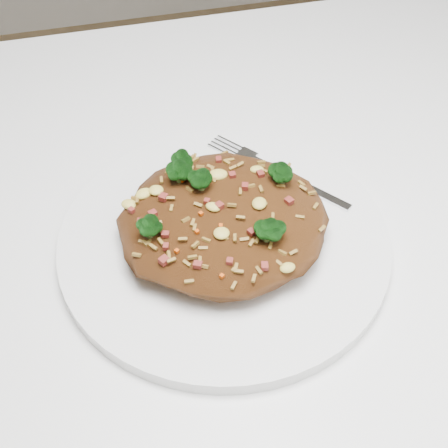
{
  "coord_description": "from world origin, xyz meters",
  "views": [
    {
      "loc": [
        -0.15,
        -0.36,
        1.19
      ],
      "look_at": [
        -0.07,
        -0.0,
        0.78
      ],
      "focal_mm": 50.0,
      "sensor_mm": 36.0,
      "label": 1
    }
  ],
  "objects_px": {
    "dining_table": "(284,287)",
    "plate": "(224,240)",
    "fried_rice": "(224,214)",
    "fork": "(284,176)"
  },
  "relations": [
    {
      "from": "fork",
      "to": "fried_rice",
      "type": "bearing_deg",
      "value": -91.07
    },
    {
      "from": "dining_table",
      "to": "fork",
      "type": "height_order",
      "value": "fork"
    },
    {
      "from": "dining_table",
      "to": "fork",
      "type": "xyz_separation_m",
      "value": [
        0.01,
        0.06,
        0.11
      ]
    },
    {
      "from": "plate",
      "to": "fork",
      "type": "bearing_deg",
      "value": 38.06
    },
    {
      "from": "plate",
      "to": "fried_rice",
      "type": "height_order",
      "value": "fried_rice"
    },
    {
      "from": "dining_table",
      "to": "fried_rice",
      "type": "relative_size",
      "value": 6.51
    },
    {
      "from": "dining_table",
      "to": "fork",
      "type": "distance_m",
      "value": 0.12
    },
    {
      "from": "plate",
      "to": "fork",
      "type": "height_order",
      "value": "fork"
    },
    {
      "from": "dining_table",
      "to": "fork",
      "type": "relative_size",
      "value": 8.85
    },
    {
      "from": "dining_table",
      "to": "plate",
      "type": "distance_m",
      "value": 0.12
    }
  ]
}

